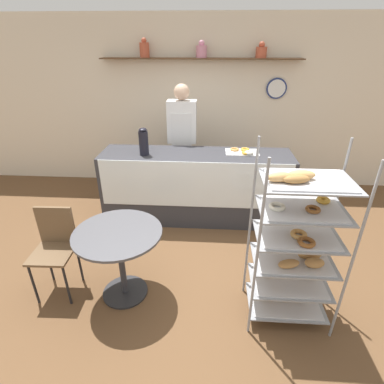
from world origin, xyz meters
The scene contains 9 objects.
ground_plane centered at (0.00, 0.00, 0.00)m, with size 14.00×14.00×0.00m, color brown.
back_wall centered at (0.00, 2.59, 1.36)m, with size 10.00×0.30×2.70m.
display_counter centered at (0.00, 1.29, 0.49)m, with size 2.55×0.64×0.98m.
pastry_rack centered at (0.93, -0.37, 0.75)m, with size 0.73×0.50×1.64m.
person_worker centered at (-0.24, 1.85, 0.99)m, with size 0.42×0.23×1.79m.
cafe_table centered at (-0.64, -0.23, 0.57)m, with size 0.82×0.82×0.75m.
cafe_chair centered at (-1.30, -0.17, 0.55)m, with size 0.39×0.39×0.89m.
coffee_carafe centered at (-0.67, 1.20, 1.15)m, with size 0.12×0.12×0.35m.
donut_tray_counter centered at (0.62, 1.35, 1.00)m, with size 0.43×0.28×0.05m.
Camera 1 is at (0.19, -2.46, 2.31)m, focal length 28.00 mm.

